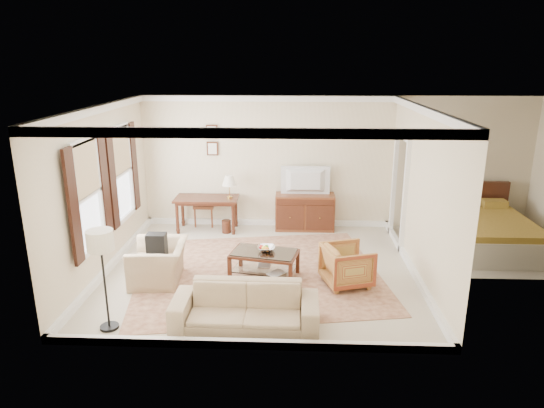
# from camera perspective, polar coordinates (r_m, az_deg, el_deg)

# --- Properties ---
(room_shell) EXTENTS (5.51, 5.01, 2.91)m
(room_shell) POSITION_cam_1_polar(r_m,az_deg,el_deg) (8.10, -1.52, 8.38)
(room_shell) COLOR beige
(room_shell) RESTS_ON ground
(annex_bedroom) EXTENTS (3.00, 2.70, 2.90)m
(annex_bedroom) POSITION_cam_1_polar(r_m,az_deg,el_deg) (10.49, 24.36, -3.18)
(annex_bedroom) COLOR beige
(annex_bedroom) RESTS_ON ground
(window_front) EXTENTS (0.12, 1.56, 1.80)m
(window_front) POSITION_cam_1_polar(r_m,az_deg,el_deg) (8.26, -20.85, 0.90)
(window_front) COLOR #CCB284
(window_front) RESTS_ON room_shell
(window_rear) EXTENTS (0.12, 1.56, 1.80)m
(window_rear) POSITION_cam_1_polar(r_m,az_deg,el_deg) (9.70, -17.25, 3.50)
(window_rear) COLOR #CCB284
(window_rear) RESTS_ON room_shell
(doorway) EXTENTS (0.10, 1.12, 2.25)m
(doorway) POSITION_cam_1_polar(r_m,az_deg,el_deg) (10.07, 14.72, 1.39)
(doorway) COLOR white
(doorway) RESTS_ON room_shell
(rug) EXTENTS (4.72, 4.22, 0.01)m
(rug) POSITION_cam_1_polar(r_m,az_deg,el_deg) (8.67, -1.60, -8.12)
(rug) COLOR brown
(rug) RESTS_ON room_shell
(writing_desk) EXTENTS (1.37, 0.68, 0.75)m
(writing_desk) POSITION_cam_1_polar(r_m,az_deg,el_deg) (10.66, -7.69, 0.19)
(writing_desk) COLOR #441F13
(writing_desk) RESTS_ON room_shell
(desk_chair) EXTENTS (0.54, 0.54, 1.05)m
(desk_chair) POSITION_cam_1_polar(r_m,az_deg,el_deg) (11.04, -7.95, 0.16)
(desk_chair) COLOR brown
(desk_chair) RESTS_ON room_shell
(desk_lamp) EXTENTS (0.32, 0.32, 0.50)m
(desk_lamp) POSITION_cam_1_polar(r_m,az_deg,el_deg) (10.49, -5.03, 2.04)
(desk_lamp) COLOR silver
(desk_lamp) RESTS_ON writing_desk
(framed_prints) EXTENTS (0.25, 0.04, 0.68)m
(framed_prints) POSITION_cam_1_polar(r_m,az_deg,el_deg) (10.75, -7.05, 7.48)
(framed_prints) COLOR #441F13
(framed_prints) RESTS_ON room_shell
(sideboard) EXTENTS (1.29, 0.50, 0.79)m
(sideboard) POSITION_cam_1_polar(r_m,az_deg,el_deg) (10.73, 3.88, -0.93)
(sideboard) COLOR brown
(sideboard) RESTS_ON room_shell
(tv) EXTENTS (1.02, 0.58, 0.13)m
(tv) POSITION_cam_1_polar(r_m,az_deg,el_deg) (10.47, 3.98, 3.76)
(tv) COLOR black
(tv) RESTS_ON sideboard
(coffee_table) EXTENTS (1.23, 0.88, 0.48)m
(coffee_table) POSITION_cam_1_polar(r_m,az_deg,el_deg) (8.39, -0.92, -6.32)
(coffee_table) COLOR #441F13
(coffee_table) RESTS_ON room_shell
(fruit_bowl) EXTENTS (0.42, 0.42, 0.10)m
(fruit_bowl) POSITION_cam_1_polar(r_m,az_deg,el_deg) (8.37, -0.65, -5.16)
(fruit_bowl) COLOR silver
(fruit_bowl) RESTS_ON coffee_table
(book_a) EXTENTS (0.28, 0.06, 0.38)m
(book_a) POSITION_cam_1_polar(r_m,az_deg,el_deg) (8.59, -1.59, -7.03)
(book_a) COLOR brown
(book_a) RESTS_ON coffee_table
(book_b) EXTENTS (0.22, 0.21, 0.38)m
(book_b) POSITION_cam_1_polar(r_m,az_deg,el_deg) (8.31, 0.04, -7.91)
(book_b) COLOR brown
(book_b) RESTS_ON coffee_table
(striped_armchair) EXTENTS (0.88, 0.91, 0.76)m
(striped_armchair) POSITION_cam_1_polar(r_m,az_deg,el_deg) (8.21, 8.84, -6.93)
(striped_armchair) COLOR brown
(striped_armchair) RESTS_ON room_shell
(club_armchair) EXTENTS (0.74, 1.07, 0.90)m
(club_armchair) POSITION_cam_1_polar(r_m,az_deg,el_deg) (8.44, -13.22, -6.01)
(club_armchair) COLOR tan
(club_armchair) RESTS_ON room_shell
(backpack) EXTENTS (0.32, 0.38, 0.40)m
(backpack) POSITION_cam_1_polar(r_m,az_deg,el_deg) (8.36, -13.42, -4.42)
(backpack) COLOR black
(backpack) RESTS_ON club_armchair
(sofa) EXTENTS (2.07, 0.63, 0.80)m
(sofa) POSITION_cam_1_polar(r_m,az_deg,el_deg) (6.93, -3.18, -11.25)
(sofa) COLOR tan
(sofa) RESTS_ON room_shell
(floor_lamp) EXTENTS (0.36, 0.36, 1.47)m
(floor_lamp) POSITION_cam_1_polar(r_m,az_deg,el_deg) (6.91, -19.49, -4.88)
(floor_lamp) COLOR black
(floor_lamp) RESTS_ON room_shell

